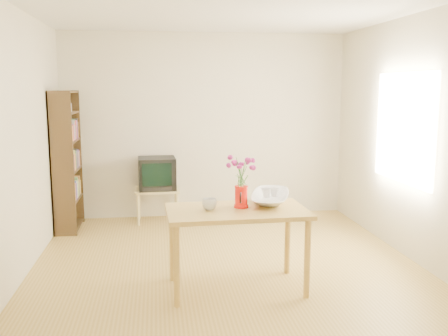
{
  "coord_description": "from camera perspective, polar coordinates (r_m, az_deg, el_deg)",
  "views": [
    {
      "loc": [
        -0.7,
        -4.82,
        1.83
      ],
      "look_at": [
        0.0,
        0.3,
        1.0
      ],
      "focal_mm": 40.0,
      "sensor_mm": 36.0,
      "label": 1
    }
  ],
  "objects": [
    {
      "name": "bookshelf",
      "position": [
        6.75,
        -17.49,
        0.25
      ],
      "size": [
        0.28,
        0.7,
        1.8
      ],
      "color": "black",
      "rests_on": "ground"
    },
    {
      "name": "mug",
      "position": [
        4.48,
        -1.68,
        -4.16
      ],
      "size": [
        0.17,
        0.17,
        0.1
      ],
      "primitive_type": "imported",
      "rotation": [
        0.0,
        0.0,
        3.47
      ],
      "color": "white",
      "rests_on": "table"
    },
    {
      "name": "room",
      "position": [
        4.91,
        0.81,
        2.94
      ],
      "size": [
        4.5,
        4.5,
        4.5
      ],
      "color": "olive",
      "rests_on": "ground"
    },
    {
      "name": "bowl",
      "position": [
        4.78,
        5.35,
        -0.98
      ],
      "size": [
        0.65,
        0.65,
        0.49
      ],
      "primitive_type": "imported",
      "rotation": [
        0.0,
        0.0,
        -0.3
      ],
      "color": "white",
      "rests_on": "table"
    },
    {
      "name": "teacup_a",
      "position": [
        4.78,
        4.88,
        -1.51
      ],
      "size": [
        0.11,
        0.11,
        0.07
      ],
      "primitive_type": "imported",
      "rotation": [
        0.0,
        0.0,
        0.89
      ],
      "color": "white",
      "rests_on": "bowl"
    },
    {
      "name": "teacup_b",
      "position": [
        4.81,
        5.81,
        -1.46
      ],
      "size": [
        0.1,
        0.1,
        0.07
      ],
      "primitive_type": "imported",
      "rotation": [
        0.0,
        0.0,
        1.96
      ],
      "color": "white",
      "rests_on": "bowl"
    },
    {
      "name": "pitcher",
      "position": [
        4.56,
        1.97,
        -3.4
      ],
      "size": [
        0.13,
        0.21,
        0.2
      ],
      "rotation": [
        0.0,
        0.0,
        -0.24
      ],
      "color": "red",
      "rests_on": "table"
    },
    {
      "name": "television",
      "position": [
        6.9,
        -7.67,
        -0.54
      ],
      "size": [
        0.52,
        0.49,
        0.43
      ],
      "rotation": [
        0.0,
        0.0,
        0.04
      ],
      "color": "black",
      "rests_on": "tv_stand"
    },
    {
      "name": "tv_stand",
      "position": [
        6.94,
        -7.62,
        -2.96
      ],
      "size": [
        0.6,
        0.45,
        0.46
      ],
      "color": "tan",
      "rests_on": "ground"
    },
    {
      "name": "flowers",
      "position": [
        4.51,
        2.0,
        -0.15
      ],
      "size": [
        0.23,
        0.23,
        0.33
      ],
      "primitive_type": null,
      "color": "#CC309D",
      "rests_on": "pitcher"
    },
    {
      "name": "table",
      "position": [
        4.54,
        1.48,
        -5.88
      ],
      "size": [
        1.28,
        0.76,
        0.75
      ],
      "rotation": [
        0.0,
        0.0,
        0.03
      ],
      "color": "#B0883C",
      "rests_on": "ground"
    }
  ]
}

